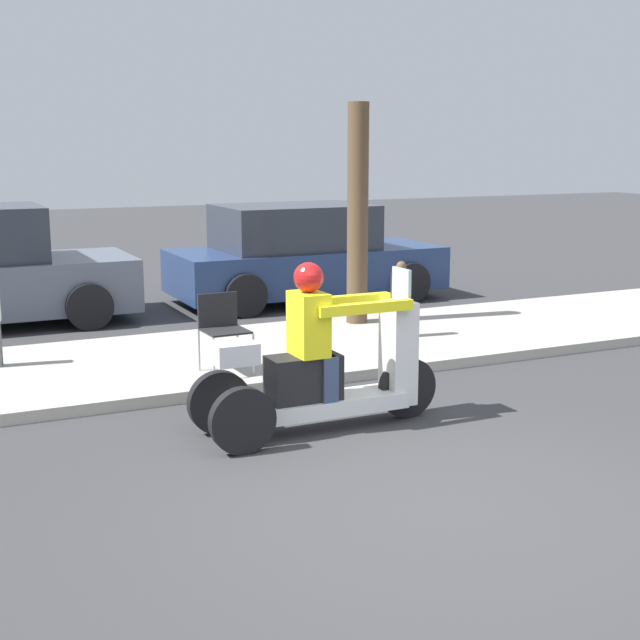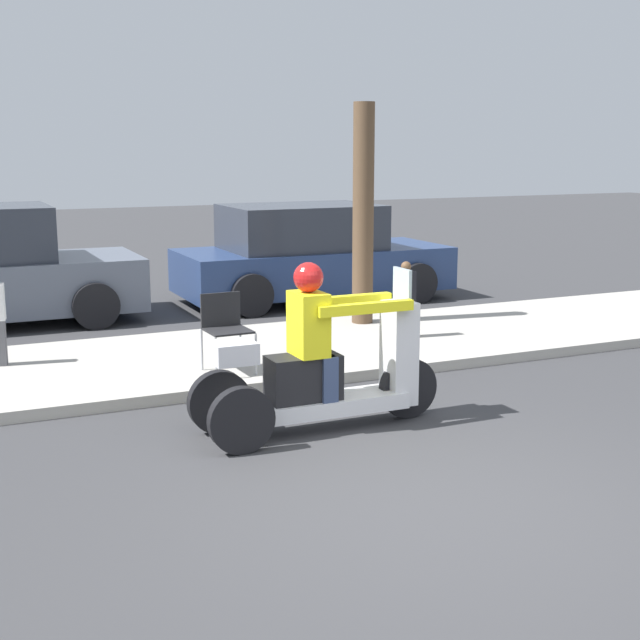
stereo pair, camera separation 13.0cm
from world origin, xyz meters
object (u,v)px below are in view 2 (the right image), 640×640
object	(u,v)px
spectator_end_of_line	(405,301)
motorcycle_trike	(321,370)
folding_chair_set_back	(225,324)
parked_car_lot_right	(310,256)
tree_trunk	(363,215)

from	to	relation	value
spectator_end_of_line	motorcycle_trike	bearing A→B (deg)	-132.23
folding_chair_set_back	parked_car_lot_right	xyz separation A→B (m)	(2.80, 4.14, 0.10)
spectator_end_of_line	tree_trunk	xyz separation A→B (m)	(-0.05, 1.06, 0.99)
motorcycle_trike	spectator_end_of_line	world-z (taller)	motorcycle_trike
motorcycle_trike	folding_chair_set_back	xyz separation A→B (m)	(-0.24, 1.91, 0.08)
motorcycle_trike	parked_car_lot_right	bearing A→B (deg)	67.10
parked_car_lot_right	spectator_end_of_line	bearing A→B (deg)	-94.05
spectator_end_of_line	parked_car_lot_right	world-z (taller)	parked_car_lot_right
folding_chair_set_back	tree_trunk	world-z (taller)	tree_trunk
spectator_end_of_line	tree_trunk	world-z (taller)	tree_trunk
tree_trunk	motorcycle_trike	bearing A→B (deg)	-122.04
motorcycle_trike	spectator_end_of_line	xyz separation A→B (m)	(2.31, 2.54, 0.04)
motorcycle_trike	parked_car_lot_right	size ratio (longest dim) A/B	0.53
motorcycle_trike	spectator_end_of_line	distance (m)	3.43
motorcycle_trike	tree_trunk	bearing A→B (deg)	57.96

